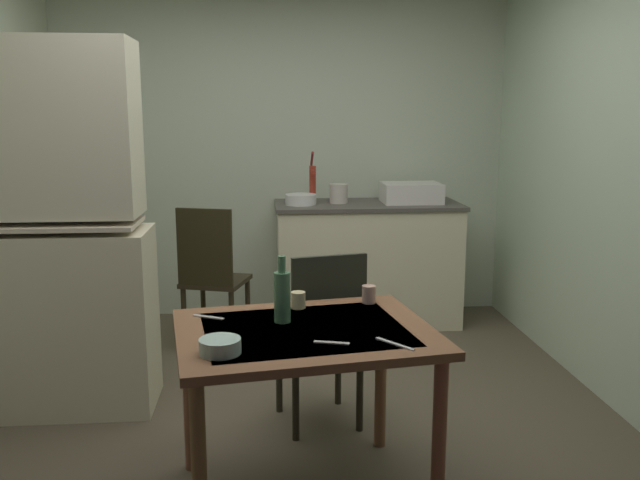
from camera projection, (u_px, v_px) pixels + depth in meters
name	position (u px, v px, depth m)	size (l,w,h in m)	color
ground_plane	(298.00, 428.00, 3.48)	(5.18, 5.18, 0.00)	brown
wall_back	(284.00, 150.00, 5.33)	(3.60, 0.10, 2.64)	beige
hutch_cabinet	(59.00, 243.00, 3.57)	(0.95, 0.47, 1.99)	beige
counter_cabinet	(367.00, 263.00, 5.18)	(1.41, 0.64, 0.94)	beige
sink_basin	(411.00, 192.00, 5.10)	(0.44, 0.34, 0.15)	white
hand_pump	(313.00, 181.00, 5.07)	(0.05, 0.27, 0.39)	maroon
mixing_bowl_counter	(301.00, 199.00, 4.99)	(0.23, 0.23, 0.08)	white
stoneware_crock	(339.00, 194.00, 5.07)	(0.14, 0.14, 0.15)	beige
dining_table	(304.00, 352.00, 2.75)	(1.15, 0.96, 0.75)	brown
chair_far_side	(322.00, 335.00, 3.41)	(0.48, 0.48, 0.94)	#2A271C
chair_by_counter	(212.00, 275.00, 4.53)	(0.50, 0.50, 1.00)	#2D2618
serving_bowl_wide	(220.00, 346.00, 2.45)	(0.15, 0.15, 0.06)	#ADD1C1
teacup_cream	(298.00, 300.00, 3.01)	(0.07, 0.07, 0.07)	beige
mug_dark	(369.00, 294.00, 3.09)	(0.06, 0.06, 0.08)	tan
glass_bottle	(282.00, 295.00, 2.80)	(0.07, 0.07, 0.28)	#4C7F56
table_knife	(395.00, 344.00, 2.54)	(0.19, 0.02, 0.01)	silver
teaspoon_near_bowl	(208.00, 317.00, 2.88)	(0.15, 0.02, 0.01)	beige
teaspoon_by_cup	(332.00, 343.00, 2.56)	(0.14, 0.02, 0.01)	beige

